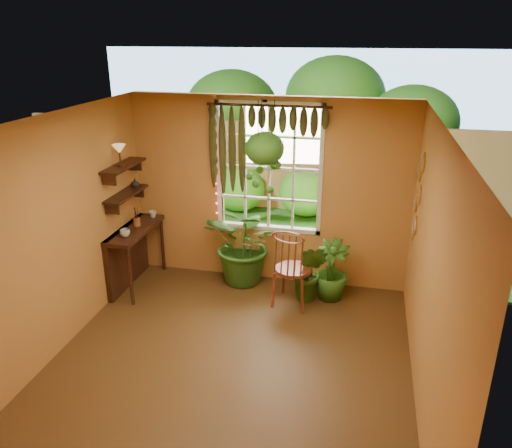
# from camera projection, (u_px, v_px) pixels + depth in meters

# --- Properties ---
(floor) EXTENTS (4.50, 4.50, 0.00)m
(floor) POSITION_uv_depth(u_px,v_px,m) (227.00, 368.00, 5.55)
(floor) COLOR #553318
(floor) RESTS_ON ground
(ceiling) EXTENTS (4.50, 4.50, 0.00)m
(ceiling) POSITION_uv_depth(u_px,v_px,m) (221.00, 125.00, 4.58)
(ceiling) COLOR white
(ceiling) RESTS_ON wall_back
(wall_back) EXTENTS (4.00, 0.00, 4.00)m
(wall_back) POSITION_uv_depth(u_px,v_px,m) (268.00, 193.00, 7.11)
(wall_back) COLOR #C08541
(wall_back) RESTS_ON floor
(wall_left) EXTENTS (0.00, 4.50, 4.50)m
(wall_left) POSITION_uv_depth(u_px,v_px,m) (50.00, 241.00, 5.48)
(wall_left) COLOR #C08541
(wall_left) RESTS_ON floor
(wall_right) EXTENTS (0.00, 4.50, 4.50)m
(wall_right) POSITION_uv_depth(u_px,v_px,m) (431.00, 278.00, 4.65)
(wall_right) COLOR #C08541
(wall_right) RESTS_ON floor
(window) EXTENTS (1.52, 0.10, 1.86)m
(window) POSITION_uv_depth(u_px,v_px,m) (269.00, 168.00, 7.01)
(window) COLOR white
(window) RESTS_ON wall_back
(valance_vine) EXTENTS (1.70, 0.12, 1.10)m
(valance_vine) POSITION_uv_depth(u_px,v_px,m) (262.00, 128.00, 6.71)
(valance_vine) COLOR #3B1910
(valance_vine) RESTS_ON window
(string_lights) EXTENTS (0.03, 0.03, 1.54)m
(string_lights) POSITION_uv_depth(u_px,v_px,m) (215.00, 163.00, 7.07)
(string_lights) COLOR #FF2633
(string_lights) RESTS_ON window
(wall_plates) EXTENTS (0.04, 0.32, 1.10)m
(wall_plates) POSITION_uv_depth(u_px,v_px,m) (417.00, 199.00, 6.21)
(wall_plates) COLOR beige
(wall_plates) RESTS_ON wall_right
(counter_ledge) EXTENTS (0.40, 1.20, 0.90)m
(counter_ledge) POSITION_uv_depth(u_px,v_px,m) (130.00, 250.00, 7.20)
(counter_ledge) COLOR #3B1910
(counter_ledge) RESTS_ON floor
(shelf_lower) EXTENTS (0.25, 0.90, 0.04)m
(shelf_lower) POSITION_uv_depth(u_px,v_px,m) (126.00, 194.00, 6.89)
(shelf_lower) COLOR #3B1910
(shelf_lower) RESTS_ON wall_left
(shelf_upper) EXTENTS (0.25, 0.90, 0.04)m
(shelf_upper) POSITION_uv_depth(u_px,v_px,m) (124.00, 166.00, 6.74)
(shelf_upper) COLOR #3B1910
(shelf_upper) RESTS_ON wall_left
(backyard) EXTENTS (14.00, 10.00, 12.00)m
(backyard) POSITION_uv_depth(u_px,v_px,m) (319.00, 136.00, 11.29)
(backyard) COLOR #1D5919
(backyard) RESTS_ON ground
(windsor_chair) EXTENTS (0.57, 0.59, 1.31)m
(windsor_chair) POSITION_uv_depth(u_px,v_px,m) (292.00, 279.00, 6.72)
(windsor_chair) COLOR maroon
(windsor_chair) RESTS_ON floor
(potted_plant_left) EXTENTS (1.39, 1.32, 1.23)m
(potted_plant_left) POSITION_uv_depth(u_px,v_px,m) (246.00, 244.00, 7.24)
(potted_plant_left) COLOR #224D14
(potted_plant_left) RESTS_ON floor
(potted_plant_mid) EXTENTS (0.54, 0.48, 0.86)m
(potted_plant_mid) POSITION_uv_depth(u_px,v_px,m) (310.00, 272.00, 6.81)
(potted_plant_mid) COLOR #224D14
(potted_plant_mid) RESTS_ON floor
(potted_plant_right) EXTENTS (0.54, 0.54, 0.85)m
(potted_plant_right) POSITION_uv_depth(u_px,v_px,m) (331.00, 270.00, 6.86)
(potted_plant_right) COLOR #224D14
(potted_plant_right) RESTS_ON floor
(hanging_basket) EXTENTS (0.52, 0.52, 1.21)m
(hanging_basket) POSITION_uv_depth(u_px,v_px,m) (265.00, 153.00, 6.53)
(hanging_basket) COLOR black
(hanging_basket) RESTS_ON ceiling
(cup_a) EXTENTS (0.15, 0.15, 0.11)m
(cup_a) POSITION_uv_depth(u_px,v_px,m) (125.00, 233.00, 6.74)
(cup_a) COLOR silver
(cup_a) RESTS_ON counter_ledge
(cup_b) EXTENTS (0.14, 0.14, 0.10)m
(cup_b) POSITION_uv_depth(u_px,v_px,m) (153.00, 214.00, 7.44)
(cup_b) COLOR beige
(cup_b) RESTS_ON counter_ledge
(brush_jar) EXTENTS (0.10, 0.10, 0.36)m
(brush_jar) POSITION_uv_depth(u_px,v_px,m) (136.00, 216.00, 7.08)
(brush_jar) COLOR brown
(brush_jar) RESTS_ON counter_ledge
(shelf_vase) EXTENTS (0.15, 0.15, 0.13)m
(shelf_vase) POSITION_uv_depth(u_px,v_px,m) (135.00, 183.00, 7.11)
(shelf_vase) COLOR #B2AD99
(shelf_vase) RESTS_ON shelf_lower
(tiffany_lamp) EXTENTS (0.18, 0.18, 0.29)m
(tiffany_lamp) POSITION_uv_depth(u_px,v_px,m) (119.00, 150.00, 6.56)
(tiffany_lamp) COLOR #583119
(tiffany_lamp) RESTS_ON shelf_upper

